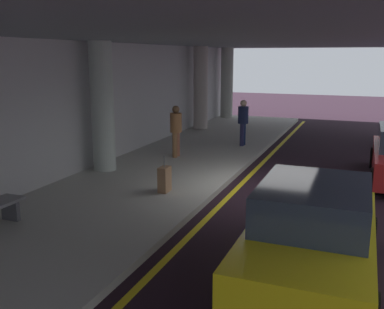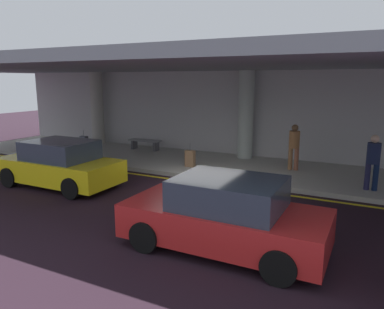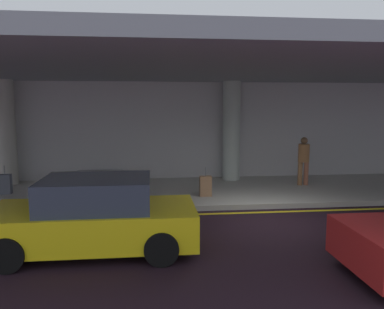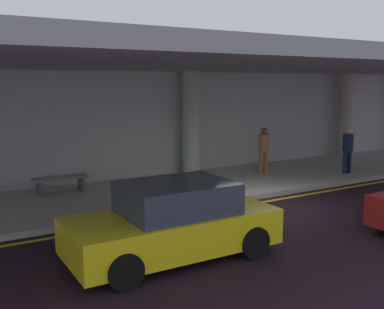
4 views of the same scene
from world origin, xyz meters
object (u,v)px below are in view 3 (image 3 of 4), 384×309
object	(u,v)px
suitcase_upright_primary	(5,184)
suitcase_upright_secondary	(206,186)
support_column_far_left	(6,133)
support_column_left_mid	(231,131)
car_yellow_taxi	(94,217)
bench_metal	(99,175)
person_waiting_for_ride	(304,158)

from	to	relation	value
suitcase_upright_primary	suitcase_upright_secondary	xyz separation A→B (m)	(6.24, -0.97, 0.00)
support_column_far_left	suitcase_upright_primary	size ratio (longest dim) A/B	4.06
support_column_far_left	support_column_left_mid	distance (m)	8.00
car_yellow_taxi	bench_metal	xyz separation A→B (m)	(-0.68, 5.88, -0.21)
suitcase_upright_primary	suitcase_upright_secondary	size ratio (longest dim) A/B	1.00
suitcase_upright_secondary	bench_metal	distance (m)	4.06
support_column_left_mid	car_yellow_taxi	bearing A→B (deg)	-123.11
support_column_left_mid	suitcase_upright_primary	size ratio (longest dim) A/B	4.06
support_column_far_left	support_column_left_mid	xyz separation A→B (m)	(8.00, 0.00, 0.00)
person_waiting_for_ride	bench_metal	world-z (taller)	person_waiting_for_ride
car_yellow_taxi	suitcase_upright_secondary	world-z (taller)	car_yellow_taxi
support_column_far_left	suitcase_upright_primary	xyz separation A→B (m)	(0.44, -1.56, -1.51)
person_waiting_for_ride	suitcase_upright_primary	distance (m)	9.88
person_waiting_for_ride	support_column_far_left	bearing A→B (deg)	-123.11
person_waiting_for_ride	suitcase_upright_secondary	xyz separation A→B (m)	(-3.62, -1.26, -0.65)
support_column_far_left	person_waiting_for_ride	xyz separation A→B (m)	(10.30, -1.27, -0.86)
suitcase_upright_secondary	car_yellow_taxi	bearing A→B (deg)	-115.32
bench_metal	car_yellow_taxi	bearing A→B (deg)	-83.38
person_waiting_for_ride	support_column_left_mid	bearing A→B (deg)	-144.95
person_waiting_for_ride	suitcase_upright_secondary	bearing A→B (deg)	-96.89
car_yellow_taxi	person_waiting_for_ride	world-z (taller)	person_waiting_for_ride
support_column_far_left	bench_metal	size ratio (longest dim) A/B	2.28
support_column_far_left	support_column_left_mid	world-z (taller)	same
car_yellow_taxi	suitcase_upright_primary	bearing A→B (deg)	130.06
person_waiting_for_ride	suitcase_upright_primary	xyz separation A→B (m)	(-9.86, -0.29, -0.65)
suitcase_upright_primary	bench_metal	bearing A→B (deg)	16.74
suitcase_upright_primary	bench_metal	world-z (taller)	suitcase_upright_primary
suitcase_upright_secondary	bench_metal	xyz separation A→B (m)	(-3.49, 2.09, 0.04)
support_column_left_mid	car_yellow_taxi	size ratio (longest dim) A/B	0.89
support_column_far_left	car_yellow_taxi	bearing A→B (deg)	-58.49
support_column_far_left	person_waiting_for_ride	bearing A→B (deg)	-7.01
support_column_left_mid	suitcase_upright_secondary	world-z (taller)	support_column_left_mid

